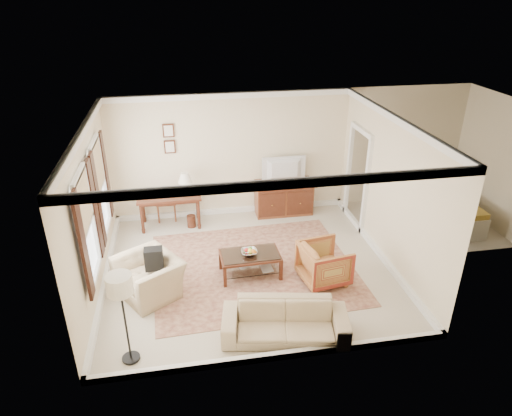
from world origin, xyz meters
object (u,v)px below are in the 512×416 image
object	(u,v)px
writing_desk	(169,199)
striped_armchair	(324,262)
club_armchair	(149,271)
sideboard	(284,198)
tv	(285,162)
sofa	(285,317)
coffee_table	(250,259)

from	to	relation	value
writing_desk	striped_armchair	distance (m)	3.89
writing_desk	club_armchair	bearing A→B (deg)	-98.70
writing_desk	striped_armchair	size ratio (longest dim) A/B	1.67
writing_desk	club_armchair	size ratio (longest dim) A/B	1.29
striped_armchair	club_armchair	xyz separation A→B (m)	(-3.17, 0.17, 0.06)
sideboard	club_armchair	distance (m)	4.09
tv	sofa	distance (m)	4.39
club_armchair	sofa	distance (m)	2.60
tv	club_armchair	distance (m)	4.16
tv	coffee_table	xyz separation A→B (m)	(-1.21, -2.42, -0.95)
writing_desk	coffee_table	distance (m)	2.72
tv	club_armchair	size ratio (longest dim) A/B	0.90
coffee_table	striped_armchair	size ratio (longest dim) A/B	1.35
striped_armchair	sofa	bearing A→B (deg)	132.51
tv	coffee_table	size ratio (longest dim) A/B	0.86
coffee_table	sideboard	bearing A→B (deg)	63.56
coffee_table	striped_armchair	bearing A→B (deg)	-18.13
tv	coffee_table	world-z (taller)	tv
club_armchair	sofa	bearing A→B (deg)	22.39
coffee_table	club_armchair	xyz separation A→B (m)	(-1.85, -0.26, 0.11)
sofa	writing_desk	bearing A→B (deg)	123.67
tv	sofa	size ratio (longest dim) A/B	0.50
tv	coffee_table	bearing A→B (deg)	63.37
tv	sofa	bearing A→B (deg)	77.22
sideboard	sofa	xyz separation A→B (m)	(-0.95, -4.21, -0.03)
coffee_table	sofa	xyz separation A→B (m)	(0.26, -1.76, 0.02)
tv	sofa	xyz separation A→B (m)	(-0.95, -4.19, -0.93)
writing_desk	coffee_table	world-z (taller)	writing_desk
writing_desk	sideboard	xyz separation A→B (m)	(2.68, 0.16, -0.24)
tv	striped_armchair	distance (m)	2.99
sideboard	sofa	distance (m)	4.31
sideboard	coffee_table	xyz separation A→B (m)	(-1.21, -2.44, -0.05)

